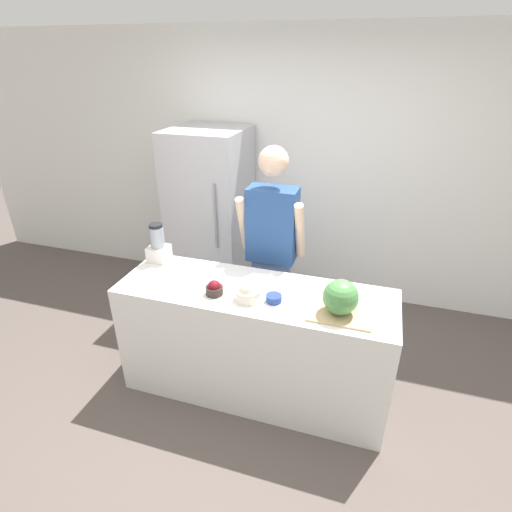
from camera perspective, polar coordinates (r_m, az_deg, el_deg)
ground_plane at (r=3.11m, az=-2.03°, el=-22.00°), size 14.00×14.00×0.00m
wall_back at (r=4.07m, az=6.93°, el=11.87°), size 8.00×0.06×2.60m
counter_island at (r=3.01m, az=-0.18°, el=-12.14°), size 1.93×0.62×0.89m
refrigerator at (r=4.06m, az=-6.39°, el=5.47°), size 0.70×0.76×1.74m
person at (r=3.25m, az=2.26°, el=0.81°), size 0.53×0.27×1.75m
cutting_board at (r=2.57m, az=11.92°, el=-8.03°), size 0.40×0.27×0.01m
watermelon at (r=2.50m, az=11.99°, el=-5.76°), size 0.22×0.22×0.22m
bowl_cherries at (r=2.71m, az=-5.98°, el=-4.66°), size 0.12×0.12×0.10m
bowl_cream at (r=2.63m, az=-1.18°, el=-5.26°), size 0.16×0.16×0.13m
bowl_small_blue at (r=2.63m, az=2.56°, el=-6.06°), size 0.10×0.10×0.05m
blender at (r=3.18m, az=-13.81°, el=1.44°), size 0.15×0.15×0.31m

